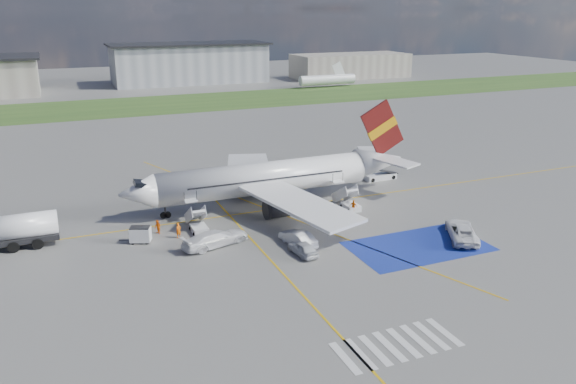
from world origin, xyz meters
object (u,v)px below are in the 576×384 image
at_px(belt_loader, 381,177).
at_px(van_white_b, 216,236).
at_px(car_silver_a, 303,248).
at_px(gpu_cart, 140,235).
at_px(van_white_a, 462,229).
at_px(car_silver_b, 298,238).
at_px(fuel_tanker, 5,235).
at_px(airliner, 275,177).

height_order(belt_loader, van_white_b, van_white_b).
xyz_separation_m(belt_loader, car_silver_a, (-20.58, -18.86, 0.32)).
bearing_deg(gpu_cart, van_white_a, 0.56).
height_order(gpu_cart, van_white_b, van_white_b).
bearing_deg(car_silver_b, fuel_tanker, -32.89).
distance_m(belt_loader, car_silver_a, 27.92).
relative_size(fuel_tanker, van_white_b, 1.88).
distance_m(belt_loader, van_white_a, 21.82).
xyz_separation_m(fuel_tanker, van_white_a, (43.85, -15.44, -0.41)).
bearing_deg(van_white_a, fuel_tanker, 10.07).
bearing_deg(car_silver_a, fuel_tanker, -31.92).
bearing_deg(car_silver_b, van_white_b, -34.24).
height_order(airliner, car_silver_a, airliner).
relative_size(airliner, car_silver_b, 7.67).
bearing_deg(airliner, gpu_cart, -160.73).
height_order(car_silver_b, van_white_b, van_white_b).
bearing_deg(gpu_cart, van_white_b, -7.31).
bearing_deg(van_white_a, airliner, -22.61).
xyz_separation_m(fuel_tanker, van_white_b, (19.56, -7.35, -0.39)).
relative_size(gpu_cart, car_silver_a, 0.59).
distance_m(car_silver_a, van_white_a, 17.27).
xyz_separation_m(gpu_cart, belt_loader, (34.71, 9.66, -0.40)).
bearing_deg(car_silver_b, belt_loader, -152.23).
xyz_separation_m(airliner, fuel_tanker, (-29.90, -2.46, -1.94)).
bearing_deg(car_silver_b, gpu_cart, -37.28).
relative_size(fuel_tanker, belt_loader, 2.05).
height_order(belt_loader, car_silver_b, car_silver_b).
height_order(belt_loader, car_silver_a, belt_loader).
bearing_deg(car_silver_b, van_white_a, 151.75).
height_order(airliner, belt_loader, airliner).
bearing_deg(van_white_b, car_silver_b, -127.66).
height_order(fuel_tanker, gpu_cart, fuel_tanker).
distance_m(van_white_a, van_white_b, 25.60).
height_order(airliner, fuel_tanker, airliner).
xyz_separation_m(fuel_tanker, gpu_cart, (12.65, -3.57, -0.68)).
relative_size(airliner, van_white_a, 6.60).
bearing_deg(fuel_tanker, car_silver_b, -20.65).
bearing_deg(belt_loader, car_silver_b, -142.24).
xyz_separation_m(fuel_tanker, car_silver_b, (27.24, -10.52, -0.66)).
bearing_deg(fuel_tanker, belt_loader, 7.80).
relative_size(car_silver_b, van_white_a, 0.86).
bearing_deg(car_silver_b, airliner, -113.35).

